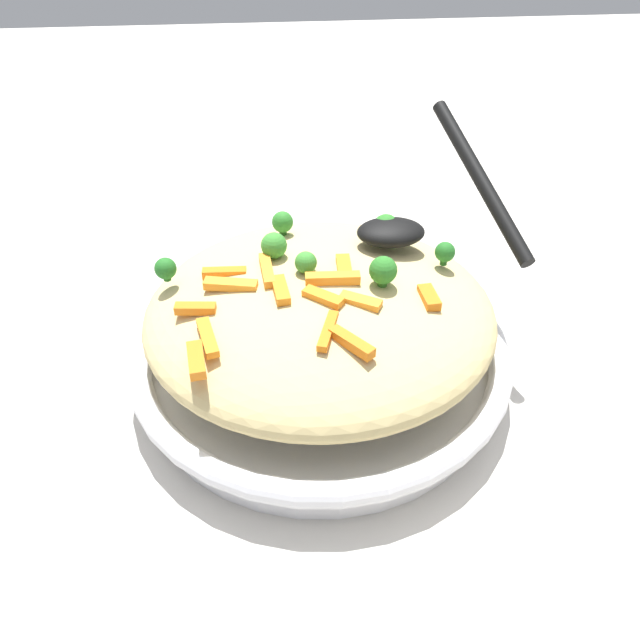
# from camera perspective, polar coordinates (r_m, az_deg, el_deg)

# --- Properties ---
(ground_plane) EXTENTS (2.40, 2.40, 0.00)m
(ground_plane) POSITION_cam_1_polar(r_m,az_deg,el_deg) (0.54, -0.00, -4.99)
(ground_plane) COLOR beige
(serving_bowl) EXTENTS (0.31, 0.31, 0.04)m
(serving_bowl) POSITION_cam_1_polar(r_m,az_deg,el_deg) (0.52, -0.00, -3.17)
(serving_bowl) COLOR silver
(serving_bowl) RESTS_ON ground_plane
(pasta_mound) EXTENTS (0.28, 0.26, 0.07)m
(pasta_mound) POSITION_cam_1_polar(r_m,az_deg,el_deg) (0.49, -0.00, 0.68)
(pasta_mound) COLOR #D1BA7A
(pasta_mound) RESTS_ON serving_bowl
(carrot_piece_0) EXTENTS (0.01, 0.03, 0.01)m
(carrot_piece_0) POSITION_cam_1_polar(r_m,az_deg,el_deg) (0.47, 9.89, 2.03)
(carrot_piece_0) COLOR orange
(carrot_piece_0) RESTS_ON pasta_mound
(carrot_piece_1) EXTENTS (0.01, 0.03, 0.01)m
(carrot_piece_1) POSITION_cam_1_polar(r_m,az_deg,el_deg) (0.49, 2.18, 4.84)
(carrot_piece_1) COLOR orange
(carrot_piece_1) RESTS_ON pasta_mound
(carrot_piece_2) EXTENTS (0.02, 0.04, 0.01)m
(carrot_piece_2) POSITION_cam_1_polar(r_m,az_deg,el_deg) (0.43, 0.25, -1.01)
(carrot_piece_2) COLOR orange
(carrot_piece_2) RESTS_ON pasta_mound
(carrot_piece_3) EXTENTS (0.03, 0.03, 0.01)m
(carrot_piece_3) POSITION_cam_1_polar(r_m,az_deg,el_deg) (0.45, 0.16, 2.09)
(carrot_piece_3) COLOR orange
(carrot_piece_3) RESTS_ON pasta_mound
(carrot_piece_4) EXTENTS (0.03, 0.02, 0.01)m
(carrot_piece_4) POSITION_cam_1_polar(r_m,az_deg,el_deg) (0.45, 3.69, 1.73)
(carrot_piece_4) COLOR orange
(carrot_piece_4) RESTS_ON pasta_mound
(carrot_piece_5) EXTENTS (0.03, 0.01, 0.01)m
(carrot_piece_5) POSITION_cam_1_polar(r_m,az_deg,el_deg) (0.46, -11.27, 1.03)
(carrot_piece_5) COLOR orange
(carrot_piece_5) RESTS_ON pasta_mound
(carrot_piece_6) EXTENTS (0.04, 0.02, 0.01)m
(carrot_piece_6) POSITION_cam_1_polar(r_m,az_deg,el_deg) (0.48, -8.13, 3.16)
(carrot_piece_6) COLOR orange
(carrot_piece_6) RESTS_ON pasta_mound
(carrot_piece_7) EXTENTS (0.04, 0.01, 0.01)m
(carrot_piece_7) POSITION_cam_1_polar(r_m,az_deg,el_deg) (0.47, 1.16, 3.79)
(carrot_piece_7) COLOR orange
(carrot_piece_7) RESTS_ON pasta_mound
(carrot_piece_8) EXTENTS (0.03, 0.01, 0.01)m
(carrot_piece_8) POSITION_cam_1_polar(r_m,az_deg,el_deg) (0.50, -8.69, 4.28)
(carrot_piece_8) COLOR orange
(carrot_piece_8) RESTS_ON pasta_mound
(carrot_piece_9) EXTENTS (0.02, 0.04, 0.01)m
(carrot_piece_9) POSITION_cam_1_polar(r_m,az_deg,el_deg) (0.44, -10.19, -1.57)
(carrot_piece_9) COLOR orange
(carrot_piece_9) RESTS_ON pasta_mound
(carrot_piece_10) EXTENTS (0.01, 0.03, 0.01)m
(carrot_piece_10) POSITION_cam_1_polar(r_m,az_deg,el_deg) (0.42, -11.20, -3.60)
(carrot_piece_10) COLOR orange
(carrot_piece_10) RESTS_ON pasta_mound
(carrot_piece_11) EXTENTS (0.01, 0.03, 0.01)m
(carrot_piece_11) POSITION_cam_1_polar(r_m,az_deg,el_deg) (0.46, -3.60, 2.74)
(carrot_piece_11) COLOR orange
(carrot_piece_11) RESTS_ON pasta_mound
(carrot_piece_12) EXTENTS (0.03, 0.03, 0.01)m
(carrot_piece_12) POSITION_cam_1_polar(r_m,az_deg,el_deg) (0.42, 2.90, -2.08)
(carrot_piece_12) COLOR orange
(carrot_piece_12) RESTS_ON pasta_mound
(carrot_piece_13) EXTENTS (0.01, 0.04, 0.01)m
(carrot_piece_13) POSITION_cam_1_polar(r_m,az_deg,el_deg) (0.48, -4.84, 4.47)
(carrot_piece_13) COLOR orange
(carrot_piece_13) RESTS_ON pasta_mound
(broccoli_floret_0) EXTENTS (0.02, 0.02, 0.02)m
(broccoli_floret_0) POSITION_cam_1_polar(r_m,az_deg,el_deg) (0.48, -1.30, 5.24)
(broccoli_floret_0) COLOR #377928
(broccoli_floret_0) RESTS_ON pasta_mound
(broccoli_floret_1) EXTENTS (0.02, 0.02, 0.02)m
(broccoli_floret_1) POSITION_cam_1_polar(r_m,az_deg,el_deg) (0.54, -3.43, 8.86)
(broccoli_floret_1) COLOR #296820
(broccoli_floret_1) RESTS_ON pasta_mound
(broccoli_floret_2) EXTENTS (0.02, 0.02, 0.03)m
(broccoli_floret_2) POSITION_cam_1_polar(r_m,az_deg,el_deg) (0.53, 6.02, 8.30)
(broccoli_floret_2) COLOR #296820
(broccoli_floret_2) RESTS_ON pasta_mound
(broccoli_floret_3) EXTENTS (0.02, 0.02, 0.02)m
(broccoli_floret_3) POSITION_cam_1_polar(r_m,az_deg,el_deg) (0.50, -13.88, 4.55)
(broccoli_floret_3) COLOR #205B1C
(broccoli_floret_3) RESTS_ON pasta_mound
(broccoli_floret_4) EXTENTS (0.02, 0.02, 0.02)m
(broccoli_floret_4) POSITION_cam_1_polar(r_m,az_deg,el_deg) (0.51, 11.30, 6.06)
(broccoli_floret_4) COLOR #205B1C
(broccoli_floret_4) RESTS_ON pasta_mound
(broccoli_floret_5) EXTENTS (0.02, 0.02, 0.03)m
(broccoli_floret_5) POSITION_cam_1_polar(r_m,az_deg,el_deg) (0.47, 5.77, 4.49)
(broccoli_floret_5) COLOR #296820
(broccoli_floret_5) RESTS_ON pasta_mound
(broccoli_floret_6) EXTENTS (0.02, 0.02, 0.02)m
(broccoli_floret_6) POSITION_cam_1_polar(r_m,az_deg,el_deg) (0.50, -4.21, 6.75)
(broccoli_floret_6) COLOR #377928
(broccoli_floret_6) RESTS_ON pasta_mound
(serving_spoon) EXTENTS (0.13, 0.16, 0.08)m
(serving_spoon) POSITION_cam_1_polar(r_m,az_deg,el_deg) (0.53, 9.51, 9.66)
(serving_spoon) COLOR black
(serving_spoon) RESTS_ON pasta_mound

